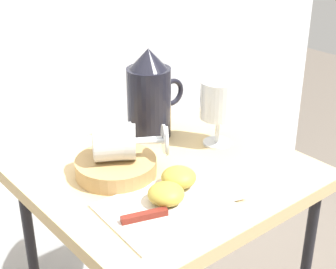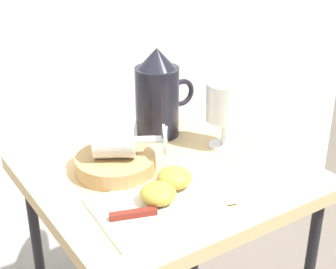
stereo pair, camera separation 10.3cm
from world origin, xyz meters
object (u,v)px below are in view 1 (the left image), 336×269
(table, at_px, (168,196))
(pitcher, at_px, (149,101))
(wine_glass_tipped_far, at_px, (117,142))
(knife, at_px, (166,212))
(wine_glass_upright, at_px, (219,103))
(wine_glass_tipped_near, at_px, (115,142))
(apple_half_left, at_px, (166,194))
(apple_half_right, at_px, (179,177))
(basket_tray, at_px, (116,167))

(table, height_order, pitcher, pitcher)
(table, bearing_deg, wine_glass_tipped_far, 150.68)
(knife, bearing_deg, wine_glass_upright, 28.48)
(table, height_order, wine_glass_upright, wine_glass_upright)
(pitcher, xyz_separation_m, wine_glass_tipped_far, (-0.16, -0.11, -0.01))
(wine_glass_tipped_near, bearing_deg, wine_glass_upright, -7.29)
(apple_half_left, relative_size, apple_half_right, 1.00)
(table, height_order, basket_tray, basket_tray)
(wine_glass_upright, bearing_deg, apple_half_left, -154.36)
(pitcher, height_order, apple_half_right, pitcher)
(wine_glass_tipped_near, height_order, knife, wine_glass_tipped_near)
(wine_glass_tipped_near, distance_m, apple_half_left, 0.16)
(pitcher, height_order, wine_glass_tipped_near, pitcher)
(basket_tray, xyz_separation_m, pitcher, (0.17, 0.11, 0.07))
(knife, bearing_deg, wine_glass_tipped_far, 83.32)
(apple_half_right, bearing_deg, pitcher, 65.17)
(table, distance_m, pitcher, 0.23)
(basket_tray, bearing_deg, wine_glass_tipped_far, 2.97)
(wine_glass_tipped_far, xyz_separation_m, knife, (-0.02, -0.18, -0.06))
(apple_half_left, xyz_separation_m, apple_half_right, (0.06, 0.03, 0.00))
(table, distance_m, wine_glass_tipped_near, 0.18)
(wine_glass_tipped_near, bearing_deg, apple_half_left, -87.67)
(wine_glass_upright, height_order, apple_half_left, wine_glass_upright)
(pitcher, bearing_deg, apple_half_right, -114.83)
(table, bearing_deg, wine_glass_upright, 6.95)
(table, bearing_deg, knife, -130.77)
(wine_glass_tipped_near, distance_m, knife, 0.19)
(wine_glass_tipped_far, bearing_deg, apple_half_right, -63.75)
(wine_glass_upright, bearing_deg, pitcher, 122.36)
(wine_glass_upright, xyz_separation_m, apple_half_left, (-0.25, -0.12, -0.08))
(table, relative_size, apple_half_right, 9.89)
(basket_tray, distance_m, pitcher, 0.21)
(basket_tray, bearing_deg, wine_glass_upright, -6.67)
(table, bearing_deg, apple_half_right, -113.65)
(wine_glass_tipped_near, height_order, wine_glass_tipped_far, wine_glass_tipped_near)
(table, relative_size, apple_half_left, 9.89)
(pitcher, relative_size, wine_glass_upright, 1.39)
(wine_glass_tipped_near, relative_size, knife, 0.68)
(pitcher, distance_m, apple_half_right, 0.26)
(table, bearing_deg, apple_half_left, -131.15)
(wine_glass_tipped_near, height_order, apple_half_right, wine_glass_tipped_near)
(apple_half_left, bearing_deg, table, 48.85)
(knife, bearing_deg, pitcher, 57.06)
(wine_glass_upright, relative_size, apple_half_left, 2.22)
(table, bearing_deg, pitcher, 64.65)
(basket_tray, bearing_deg, knife, -94.60)
(wine_glass_tipped_near, bearing_deg, knife, -95.31)
(apple_half_right, distance_m, knife, 0.10)
(wine_glass_tipped_near, xyz_separation_m, apple_half_right, (0.06, -0.12, -0.05))
(pitcher, xyz_separation_m, apple_half_left, (-0.16, -0.26, -0.06))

